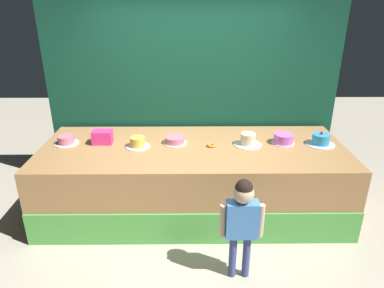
{
  "coord_description": "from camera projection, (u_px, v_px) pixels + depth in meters",
  "views": [
    {
      "loc": [
        -0.05,
        -3.07,
        2.47
      ],
      "look_at": [
        -0.02,
        0.41,
        1.0
      ],
      "focal_mm": 32.48,
      "sensor_mm": 36.0,
      "label": 1
    }
  ],
  "objects": [
    {
      "name": "ground_plane",
      "position": [
        194.0,
        243.0,
        3.79
      ],
      "size": [
        12.0,
        12.0,
        0.0
      ],
      "primitive_type": "plane",
      "color": "#BCB29E"
    },
    {
      "name": "stage_platform",
      "position": [
        193.0,
        179.0,
        4.25
      ],
      "size": [
        3.58,
        1.4,
        0.85
      ],
      "color": "#B27F4C",
      "rests_on": "ground_plane"
    },
    {
      "name": "curtain_backdrop",
      "position": [
        192.0,
        91.0,
        4.64
      ],
      "size": [
        3.84,
        0.08,
        2.64
      ],
      "primitive_type": "cube",
      "color": "#144C38",
      "rests_on": "ground_plane"
    },
    {
      "name": "child_figure",
      "position": [
        242.0,
        216.0,
        3.09
      ],
      "size": [
        0.4,
        0.18,
        1.04
      ],
      "color": "#3F4C8C",
      "rests_on": "ground_plane"
    },
    {
      "name": "pink_box",
      "position": [
        103.0,
        137.0,
        4.16
      ],
      "size": [
        0.24,
        0.17,
        0.16
      ],
      "primitive_type": "cube",
      "rotation": [
        0.0,
        0.0,
        0.02
      ],
      "color": "#F8358F",
      "rests_on": "stage_platform"
    },
    {
      "name": "donut",
      "position": [
        212.0,
        145.0,
        4.09
      ],
      "size": [
        0.11,
        0.11,
        0.03
      ],
      "primitive_type": "torus",
      "color": "orange",
      "rests_on": "stage_platform"
    },
    {
      "name": "cake_far_left",
      "position": [
        66.0,
        140.0,
        4.15
      ],
      "size": [
        0.29,
        0.29,
        0.1
      ],
      "color": "white",
      "rests_on": "stage_platform"
    },
    {
      "name": "cake_left",
      "position": [
        138.0,
        143.0,
        4.07
      ],
      "size": [
        0.29,
        0.29,
        0.17
      ],
      "color": "white",
      "rests_on": "stage_platform"
    },
    {
      "name": "cake_center_left",
      "position": [
        175.0,
        140.0,
        4.17
      ],
      "size": [
        0.29,
        0.29,
        0.08
      ],
      "color": "white",
      "rests_on": "stage_platform"
    },
    {
      "name": "cake_center_right",
      "position": [
        248.0,
        140.0,
        4.12
      ],
      "size": [
        0.33,
        0.33,
        0.14
      ],
      "color": "white",
      "rests_on": "stage_platform"
    },
    {
      "name": "cake_right",
      "position": [
        283.0,
        139.0,
        4.16
      ],
      "size": [
        0.27,
        0.27,
        0.12
      ],
      "color": "silver",
      "rests_on": "stage_platform"
    },
    {
      "name": "cake_far_right",
      "position": [
        321.0,
        140.0,
        4.13
      ],
      "size": [
        0.34,
        0.34,
        0.17
      ],
      "color": "silver",
      "rests_on": "stage_platform"
    }
  ]
}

